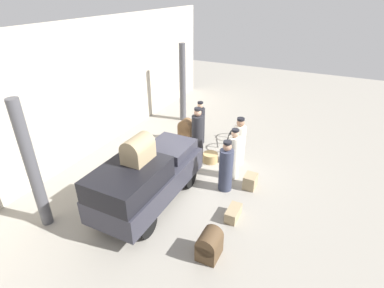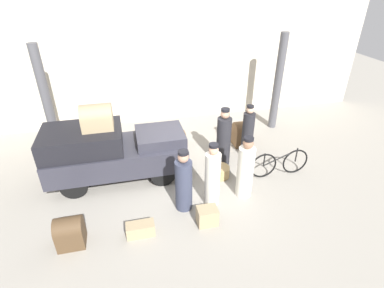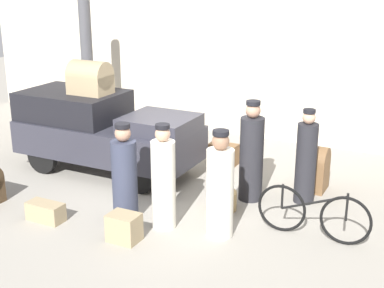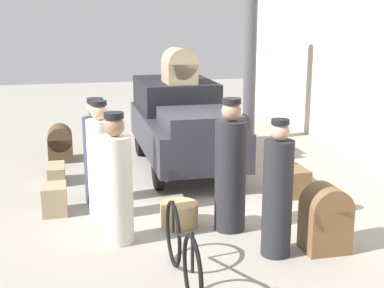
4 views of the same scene
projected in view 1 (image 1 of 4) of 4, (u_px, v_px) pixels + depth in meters
The scene contains 18 objects.
ground_plane at pixel (195, 174), 9.71m from camera, with size 30.00×30.00×0.00m, color gray.
station_building_facade at pixel (88, 89), 10.25m from camera, with size 16.00×0.15×4.50m.
canopy_pillar_left at pixel (32, 167), 6.95m from camera, with size 0.28×0.28×3.35m.
canopy_pillar_right at pixel (183, 83), 12.86m from camera, with size 0.28×0.28×3.35m.
truck at pixel (146, 178), 7.97m from camera, with size 3.64×1.52×1.55m.
bicycle at pixel (235, 135), 11.36m from camera, with size 1.72×0.04×0.81m.
wicker_basket at pixel (210, 158), 10.31m from camera, with size 0.52×0.52×0.32m.
conductor_in_dark_uniform at pixel (234, 156), 9.21m from camera, with size 0.37×0.37×1.67m.
porter_lifting_near_truck at pixel (200, 124), 11.31m from camera, with size 0.35×0.35×1.66m.
porter_standing_middle at pixel (226, 168), 8.66m from camera, with size 0.41×0.41×1.60m.
porter_carrying_trunk at pixel (239, 143), 9.96m from camera, with size 0.41×0.41×1.66m.
porter_with_bicycle at pixel (198, 134), 10.47m from camera, with size 0.41×0.41×1.77m.
trunk_wicker_pale at pixel (233, 213), 7.80m from camera, with size 0.61×0.29×0.30m.
suitcase_tan_flat at pixel (250, 181), 8.96m from camera, with size 0.46×0.35×0.43m.
suitcase_small_leather at pixel (146, 154), 10.41m from camera, with size 0.59×0.31×0.43m.
trunk_umber_medium at pixel (186, 129), 11.73m from camera, with size 0.42×0.53×0.83m.
trunk_barrel_dark at pixel (209, 244), 6.61m from camera, with size 0.55×0.47×0.69m.
trunk_on_truck_roof at pixel (138, 150), 7.33m from camera, with size 0.76×0.55×0.65m.
Camera 1 is at (-7.31, -3.53, 5.41)m, focal length 28.00 mm.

